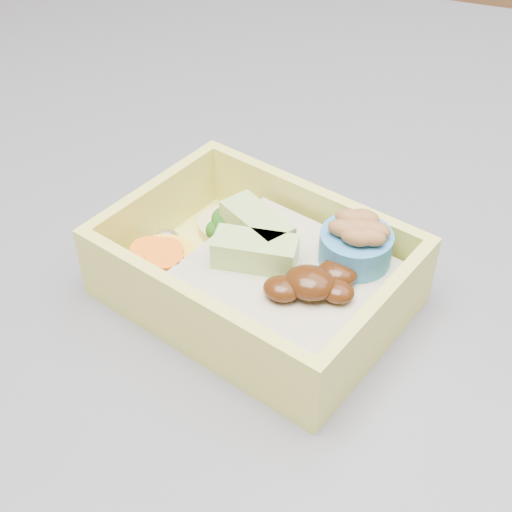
% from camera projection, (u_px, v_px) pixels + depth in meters
% --- Properties ---
extents(bento_box, '(0.19, 0.16, 0.06)m').
position_uv_depth(bento_box, '(266.00, 272.00, 0.41)').
color(bento_box, '#D9D659').
rests_on(bento_box, island).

